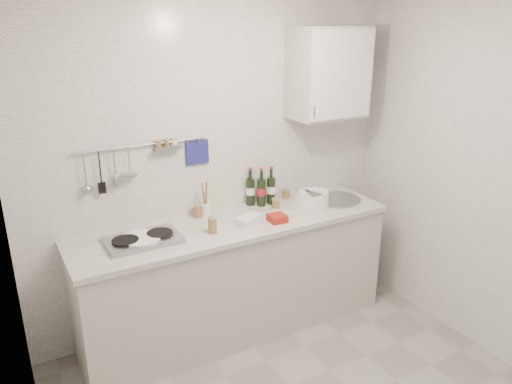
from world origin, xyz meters
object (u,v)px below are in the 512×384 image
plate_stack_sink (312,200)px  wine_bottles (261,186)px  wall_cabinet (329,73)px  plate_stack_hob (140,240)px  utensil_crock (206,209)px

plate_stack_sink → wine_bottles: 0.43m
wall_cabinet → wine_bottles: (-0.55, 0.10, -0.87)m
wall_cabinet → wine_bottles: wall_cabinet is taller
wine_bottles → wall_cabinet: bearing=-10.1°
plate_stack_hob → plate_stack_sink: plate_stack_sink is taller
plate_stack_hob → wine_bottles: bearing=12.0°
plate_stack_hob → plate_stack_sink: bearing=-0.2°
wine_bottles → utensil_crock: size_ratio=1.08×
wall_cabinet → utensil_crock: (-1.05, 0.08, -0.96)m
plate_stack_hob → wine_bottles: wine_bottles is taller
wall_cabinet → utensil_crock: wall_cabinet is taller
wall_cabinet → plate_stack_hob: (-1.62, -0.13, -1.01)m
utensil_crock → plate_stack_hob: bearing=-160.3°
plate_stack_hob → plate_stack_sink: (1.42, -0.00, 0.03)m
wall_cabinet → wine_bottles: size_ratio=2.26×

